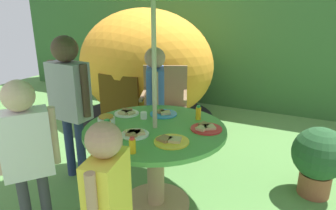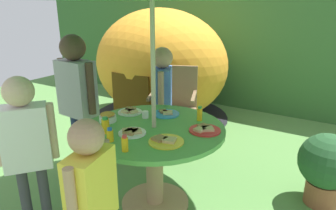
{
  "view_description": "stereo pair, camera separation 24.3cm",
  "coord_description": "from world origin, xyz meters",
  "px_view_note": "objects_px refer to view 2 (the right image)",
  "views": [
    {
      "loc": [
        1.05,
        -1.99,
        1.67
      ],
      "look_at": [
        0.06,
        0.13,
        0.89
      ],
      "focal_mm": 32.38,
      "sensor_mm": 36.0,
      "label": 1
    },
    {
      "loc": [
        1.26,
        -1.88,
        1.67
      ],
      "look_at": [
        0.06,
        0.13,
        0.89
      ],
      "focal_mm": 32.38,
      "sensor_mm": 36.0,
      "label": 2
    }
  ],
  "objects_px": {
    "child_in_blue_shirt": "(163,91)",
    "juice_bottle_center_front": "(106,126)",
    "plate_near_right": "(130,111)",
    "plate_mid_left": "(132,132)",
    "juice_bottle_far_right": "(125,144)",
    "cup_near": "(145,115)",
    "child_in_white_shirt": "(26,137)",
    "child_in_grey_shirt": "(77,88)",
    "plate_front_edge": "(205,130)",
    "child_in_yellow_shirt": "(91,189)",
    "juice_bottle_far_left": "(110,135)",
    "juice_bottle_near_left": "(200,114)",
    "snack_bowl": "(108,117)",
    "plate_center_back": "(166,141)",
    "plate_mid_right": "(166,113)",
    "garden_table": "(154,149)",
    "potted_plant": "(327,165)",
    "wooden_chair": "(174,103)",
    "dome_tent": "(160,65)"
  },
  "relations": [
    {
      "from": "child_in_blue_shirt",
      "to": "juice_bottle_center_front",
      "type": "xyz_separation_m",
      "value": [
        0.12,
        -1.01,
        -0.02
      ]
    },
    {
      "from": "plate_near_right",
      "to": "plate_mid_left",
      "type": "bearing_deg",
      "value": -50.19
    },
    {
      "from": "juice_bottle_far_right",
      "to": "cup_near",
      "type": "relative_size",
      "value": 1.92
    },
    {
      "from": "child_in_white_shirt",
      "to": "cup_near",
      "type": "distance_m",
      "value": 0.96
    },
    {
      "from": "child_in_grey_shirt",
      "to": "plate_front_edge",
      "type": "bearing_deg",
      "value": 7.2
    },
    {
      "from": "child_in_yellow_shirt",
      "to": "juice_bottle_far_left",
      "type": "distance_m",
      "value": 0.58
    },
    {
      "from": "plate_front_edge",
      "to": "plate_mid_left",
      "type": "height_order",
      "value": "same"
    },
    {
      "from": "juice_bottle_near_left",
      "to": "cup_near",
      "type": "xyz_separation_m",
      "value": [
        -0.43,
        -0.19,
        -0.03
      ]
    },
    {
      "from": "plate_mid_left",
      "to": "child_in_blue_shirt",
      "type": "bearing_deg",
      "value": 108.09
    },
    {
      "from": "child_in_blue_shirt",
      "to": "snack_bowl",
      "type": "height_order",
      "value": "child_in_blue_shirt"
    },
    {
      "from": "plate_center_back",
      "to": "plate_mid_right",
      "type": "bearing_deg",
      "value": 121.26
    },
    {
      "from": "plate_front_edge",
      "to": "plate_near_right",
      "type": "xyz_separation_m",
      "value": [
        -0.76,
        0.03,
        0.0
      ]
    },
    {
      "from": "garden_table",
      "to": "potted_plant",
      "type": "xyz_separation_m",
      "value": [
        1.24,
        0.76,
        -0.16
      ]
    },
    {
      "from": "wooden_chair",
      "to": "child_in_grey_shirt",
      "type": "relative_size",
      "value": 0.7
    },
    {
      "from": "plate_near_right",
      "to": "juice_bottle_near_left",
      "type": "bearing_deg",
      "value": 13.63
    },
    {
      "from": "cup_near",
      "to": "juice_bottle_center_front",
      "type": "bearing_deg",
      "value": -99.72
    },
    {
      "from": "plate_mid_left",
      "to": "juice_bottle_far_right",
      "type": "xyz_separation_m",
      "value": [
        0.14,
        -0.26,
        0.04
      ]
    },
    {
      "from": "potted_plant",
      "to": "dome_tent",
      "type": "bearing_deg",
      "value": 154.63
    },
    {
      "from": "snack_bowl",
      "to": "juice_bottle_far_left",
      "type": "bearing_deg",
      "value": -45.79
    },
    {
      "from": "juice_bottle_near_left",
      "to": "child_in_white_shirt",
      "type": "bearing_deg",
      "value": -128.89
    },
    {
      "from": "child_in_white_shirt",
      "to": "child_in_yellow_shirt",
      "type": "distance_m",
      "value": 0.79
    },
    {
      "from": "cup_near",
      "to": "wooden_chair",
      "type": "bearing_deg",
      "value": 104.89
    },
    {
      "from": "snack_bowl",
      "to": "potted_plant",
      "type": "bearing_deg",
      "value": 27.41
    },
    {
      "from": "plate_front_edge",
      "to": "plate_center_back",
      "type": "bearing_deg",
      "value": -114.8
    },
    {
      "from": "dome_tent",
      "to": "juice_bottle_far_right",
      "type": "height_order",
      "value": "dome_tent"
    },
    {
      "from": "child_in_grey_shirt",
      "to": "cup_near",
      "type": "distance_m",
      "value": 0.77
    },
    {
      "from": "child_in_grey_shirt",
      "to": "child_in_white_shirt",
      "type": "height_order",
      "value": "child_in_grey_shirt"
    },
    {
      "from": "child_in_blue_shirt",
      "to": "juice_bottle_far_left",
      "type": "relative_size",
      "value": 12.13
    },
    {
      "from": "garden_table",
      "to": "potted_plant",
      "type": "bearing_deg",
      "value": 31.3
    },
    {
      "from": "potted_plant",
      "to": "snack_bowl",
      "type": "height_order",
      "value": "snack_bowl"
    },
    {
      "from": "juice_bottle_far_right",
      "to": "juice_bottle_center_front",
      "type": "distance_m",
      "value": 0.36
    },
    {
      "from": "dome_tent",
      "to": "garden_table",
      "type": "bearing_deg",
      "value": -60.88
    },
    {
      "from": "child_in_grey_shirt",
      "to": "plate_mid_left",
      "type": "xyz_separation_m",
      "value": [
        0.86,
        -0.27,
        -0.16
      ]
    },
    {
      "from": "child_in_yellow_shirt",
      "to": "plate_near_right",
      "type": "relative_size",
      "value": 5.09
    },
    {
      "from": "child_in_white_shirt",
      "to": "plate_mid_left",
      "type": "distance_m",
      "value": 0.75
    },
    {
      "from": "dome_tent",
      "to": "plate_center_back",
      "type": "xyz_separation_m",
      "value": [
        1.38,
        -2.09,
        -0.07
      ]
    },
    {
      "from": "plate_center_back",
      "to": "juice_bottle_near_left",
      "type": "height_order",
      "value": "juice_bottle_near_left"
    },
    {
      "from": "snack_bowl",
      "to": "plate_mid_right",
      "type": "relative_size",
      "value": 0.59
    },
    {
      "from": "plate_center_back",
      "to": "juice_bottle_far_left",
      "type": "distance_m",
      "value": 0.4
    },
    {
      "from": "garden_table",
      "to": "child_in_blue_shirt",
      "type": "xyz_separation_m",
      "value": [
        -0.37,
        0.72,
        0.27
      ]
    },
    {
      "from": "garden_table",
      "to": "child_in_white_shirt",
      "type": "xyz_separation_m",
      "value": [
        -0.6,
        -0.73,
        0.24
      ]
    },
    {
      "from": "child_in_white_shirt",
      "to": "juice_bottle_near_left",
      "type": "height_order",
      "value": "child_in_white_shirt"
    },
    {
      "from": "garden_table",
      "to": "child_in_blue_shirt",
      "type": "relative_size",
      "value": 0.91
    },
    {
      "from": "snack_bowl",
      "to": "juice_bottle_center_front",
      "type": "relative_size",
      "value": 1.11
    },
    {
      "from": "garden_table",
      "to": "juice_bottle_near_left",
      "type": "relative_size",
      "value": 9.07
    },
    {
      "from": "plate_front_edge",
      "to": "juice_bottle_near_left",
      "type": "height_order",
      "value": "juice_bottle_near_left"
    },
    {
      "from": "snack_bowl",
      "to": "plate_mid_left",
      "type": "bearing_deg",
      "value": -16.6
    },
    {
      "from": "plate_front_edge",
      "to": "plate_mid_right",
      "type": "xyz_separation_m",
      "value": [
        -0.45,
        0.16,
        -0.0
      ]
    },
    {
      "from": "plate_center_back",
      "to": "juice_bottle_far_right",
      "type": "xyz_separation_m",
      "value": [
        -0.16,
        -0.26,
        0.04
      ]
    },
    {
      "from": "juice_bottle_far_right",
      "to": "juice_bottle_center_front",
      "type": "height_order",
      "value": "juice_bottle_center_front"
    }
  ]
}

